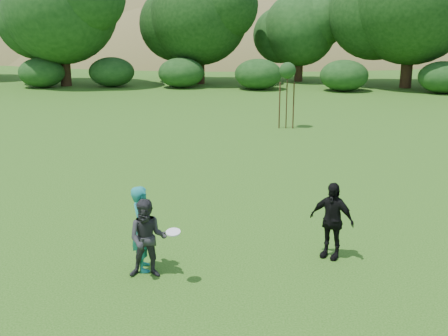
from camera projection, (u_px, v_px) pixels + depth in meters
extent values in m
plane|color=#19470C|center=(211.00, 258.00, 11.57)|extent=(120.00, 120.00, 0.00)
imported|color=#1B7C7B|center=(142.00, 228.00, 10.87)|extent=(0.58, 0.72, 1.71)
imported|color=#2A2A2D|center=(148.00, 239.00, 10.59)|extent=(0.80, 0.65, 1.54)
imported|color=black|center=(332.00, 220.00, 11.43)|extent=(1.02, 0.80, 1.61)
cylinder|color=white|center=(173.00, 232.00, 10.21)|extent=(0.27, 0.27, 0.08)
cylinder|color=#372415|center=(287.00, 100.00, 24.16)|extent=(0.05, 0.05, 2.50)
sphere|color=#1C4217|center=(288.00, 70.00, 23.83)|extent=(0.70, 0.70, 0.70)
cylinder|color=#3C2717|center=(280.00, 105.00, 24.26)|extent=(0.06, 0.06, 2.00)
cylinder|color=#3F2918|center=(293.00, 106.00, 24.20)|extent=(0.06, 0.06, 2.00)
ellipsoid|color=olive|center=(97.00, 129.00, 84.10)|extent=(110.00, 70.00, 44.00)
ellipsoid|color=olive|center=(400.00, 147.00, 82.82)|extent=(100.00, 64.00, 52.00)
ellipsoid|color=olive|center=(223.00, 117.00, 69.72)|extent=(80.00, 50.00, 28.00)
cylinder|color=#3A2616|center=(65.00, 63.00, 38.16)|extent=(0.73, 0.73, 3.15)
sphere|color=#194214|center=(61.00, 7.00, 37.18)|extent=(7.54, 7.54, 7.54)
cylinder|color=#3A2616|center=(200.00, 64.00, 39.36)|extent=(0.68, 0.68, 2.80)
sphere|color=#194214|center=(199.00, 16.00, 38.49)|extent=(6.73, 6.73, 6.73)
cylinder|color=#3A2616|center=(299.00, 66.00, 40.76)|extent=(0.60, 0.60, 2.27)
sphere|color=#194214|center=(300.00, 29.00, 40.07)|extent=(5.22, 5.22, 5.22)
cylinder|color=#3A2616|center=(407.00, 63.00, 37.15)|extent=(0.76, 0.76, 3.32)
sphere|color=#194214|center=(412.00, 1.00, 36.10)|extent=(8.12, 8.12, 8.12)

